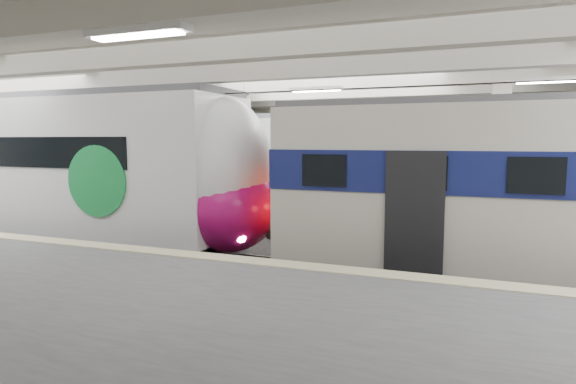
% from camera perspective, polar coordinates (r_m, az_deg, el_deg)
% --- Properties ---
extents(station_hall, '(36.00, 24.00, 5.75)m').
position_cam_1_polar(station_hall, '(10.79, -2.80, 5.01)').
color(station_hall, black).
rests_on(station_hall, ground).
extents(modern_emu, '(15.29, 3.15, 4.86)m').
position_cam_1_polar(modern_emu, '(16.62, -24.39, 1.92)').
color(modern_emu, white).
rests_on(modern_emu, ground).
extents(far_train, '(13.99, 3.51, 4.43)m').
position_cam_1_polar(far_train, '(21.14, -14.69, 2.80)').
color(far_train, white).
rests_on(far_train, ground).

